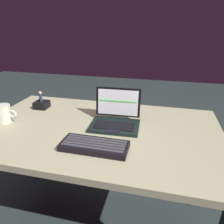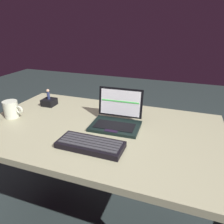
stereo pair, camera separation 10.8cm
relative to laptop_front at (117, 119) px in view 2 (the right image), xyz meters
name	(u,v)px [view 2 (the right image)]	position (x,y,z in m)	size (l,w,h in m)	color
ground_plane	(101,223)	(-0.09, -0.06, -0.79)	(8.00, 8.00, 0.00)	#283232
desk	(98,141)	(-0.09, -0.06, -0.13)	(1.32, 0.80, 0.75)	tan
laptop_front	(117,119)	(0.00, 0.00, 0.00)	(0.27, 0.22, 0.19)	black
external_keyboard	(90,145)	(-0.04, -0.25, -0.02)	(0.31, 0.13, 0.03)	black
figurine_stand	(49,102)	(-0.54, 0.13, -0.02)	(0.08, 0.08, 0.05)	black
figurine	(48,94)	(-0.54, 0.13, 0.04)	(0.02, 0.02, 0.07)	navy
coffee_mug	(11,109)	(-0.63, -0.11, 0.01)	(0.13, 0.08, 0.10)	silver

